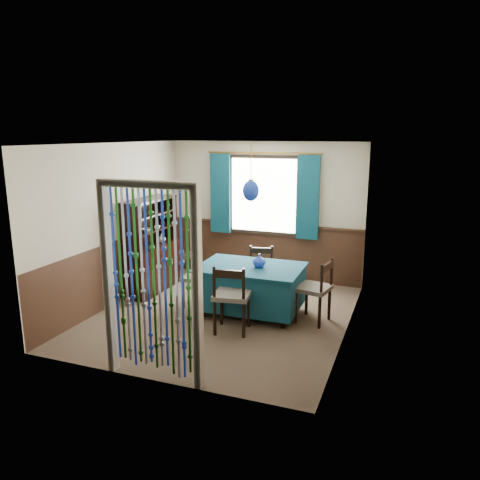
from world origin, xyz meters
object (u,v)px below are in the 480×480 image
at_px(dining_table, 250,286).
at_px(chair_right, 315,289).
at_px(vase_sideboard, 161,238).
at_px(chair_far, 261,272).
at_px(sideboard, 151,259).
at_px(vase_table, 259,261).
at_px(chair_near, 232,296).
at_px(bowl_shelf, 146,230).
at_px(pendant_lamp, 251,191).
at_px(chair_left, 196,277).

relative_size(dining_table, chair_right, 1.67).
relative_size(dining_table, vase_sideboard, 9.36).
bearing_deg(chair_far, dining_table, 78.52).
relative_size(dining_table, sideboard, 0.97).
relative_size(dining_table, vase_table, 8.42).
bearing_deg(chair_near, bowl_shelf, 145.18).
bearing_deg(chair_near, dining_table, 80.10).
distance_m(pendant_lamp, bowl_shelf, 2.02).
height_order(chair_far, sideboard, sideboard).
height_order(dining_table, chair_right, chair_right).
relative_size(chair_near, bowl_shelf, 4.98).
xyz_separation_m(pendant_lamp, vase_sideboard, (-1.87, 0.67, -0.97)).
xyz_separation_m(chair_near, chair_right, (0.98, 0.74, -0.02)).
height_order(chair_near, chair_left, chair_near).
relative_size(vase_table, vase_sideboard, 1.11).
bearing_deg(sideboard, chair_right, -7.53).
relative_size(dining_table, chair_near, 1.61).
height_order(chair_far, chair_right, chair_right).
distance_m(dining_table, bowl_shelf, 2.00).
relative_size(chair_far, pendant_lamp, 1.07).
distance_m(chair_near, chair_far, 1.36).
bearing_deg(chair_right, chair_near, 137.60).
xyz_separation_m(dining_table, chair_far, (-0.05, 0.63, 0.03)).
distance_m(chair_right, bowl_shelf, 2.91).
relative_size(dining_table, chair_left, 1.78).
bearing_deg(vase_sideboard, chair_near, -36.93).
xyz_separation_m(chair_far, vase_sideboard, (-1.82, 0.04, 0.42)).
relative_size(sideboard, bowl_shelf, 8.28).
height_order(dining_table, vase_table, vase_table).
relative_size(chair_left, chair_right, 0.94).
height_order(dining_table, chair_near, chair_near).
distance_m(dining_table, sideboard, 1.98).
bearing_deg(chair_near, vase_table, 70.02).
xyz_separation_m(chair_left, chair_right, (1.87, 0.02, 0.03)).
distance_m(chair_far, vase_sideboard, 1.87).
bearing_deg(chair_near, vase_sideboard, 134.20).
bearing_deg(chair_left, bowl_shelf, -102.64).
relative_size(chair_far, chair_left, 0.99).
height_order(sideboard, bowl_shelf, sideboard).
distance_m(dining_table, chair_right, 0.97).
xyz_separation_m(sideboard, pendant_lamp, (1.93, -0.41, 1.29)).
relative_size(chair_far, vase_sideboard, 5.22).
distance_m(chair_near, vase_sideboard, 2.35).
distance_m(sideboard, pendant_lamp, 2.35).
relative_size(chair_right, bowl_shelf, 4.81).
distance_m(chair_far, sideboard, 1.90).
bearing_deg(chair_right, chair_left, 101.10).
relative_size(chair_near, vase_sideboard, 5.82).
height_order(chair_far, pendant_lamp, pendant_lamp).
distance_m(chair_far, chair_left, 1.06).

